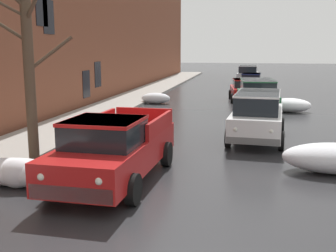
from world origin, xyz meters
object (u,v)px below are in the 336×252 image
Objects in this scene: suv_green_parked_kerbside_mid at (257,95)px; suv_silver_at_far_intersection at (248,74)px; pickup_truck_red_approaching_near_lane at (114,149)px; suv_white_parked_kerbside_close at (258,114)px; sedan_red_parked_far_down_block at (245,89)px; bare_tree_second_along_sidewalk at (29,67)px; sedan_darkblue_queued_behind_truck at (251,82)px.

suv_silver_at_far_intersection is (-0.50, 18.47, -0.00)m from suv_green_parked_kerbside_mid.
pickup_truck_red_approaching_near_lane is 6.89m from suv_white_parked_kerbside_close.
sedan_red_parked_far_down_block is at bearing 96.52° from suv_green_parked_kerbside_mid.
bare_tree_second_along_sidewalk is 13.29m from suv_green_parked_kerbside_mid.
sedan_red_parked_far_down_block is (-0.65, 5.70, -0.24)m from suv_green_parked_kerbside_mid.
suv_silver_at_far_intersection is at bearing 83.82° from pickup_truck_red_approaching_near_lane.
pickup_truck_red_approaching_near_lane is at bearing -122.91° from suv_white_parked_kerbside_close.
suv_green_parked_kerbside_mid reaches higher than sedan_red_parked_far_down_block.
sedan_red_parked_far_down_block is (3.19, 18.12, -0.13)m from pickup_truck_red_approaching_near_lane.
suv_green_parked_kerbside_mid reaches higher than sedan_darkblue_queued_behind_truck.
suv_green_parked_kerbside_mid is 1.07× the size of suv_silver_at_far_intersection.
pickup_truck_red_approaching_near_lane is at bearing -107.20° from suv_green_parked_kerbside_mid.
sedan_red_parked_far_down_block is (-0.55, 12.33, -0.24)m from suv_white_parked_kerbside_close.
suv_green_parked_kerbside_mid is 1.15× the size of sedan_red_parked_far_down_block.
suv_silver_at_far_intersection is (0.15, 12.78, 0.24)m from sedan_red_parked_far_down_block.
pickup_truck_red_approaching_near_lane is 13.01m from suv_green_parked_kerbside_mid.
bare_tree_second_along_sidewalk is 18.18m from sedan_red_parked_far_down_block.
suv_green_parked_kerbside_mid is (6.73, 11.30, -1.91)m from bare_tree_second_along_sidewalk.
bare_tree_second_along_sidewalk reaches higher than sedan_darkblue_queued_behind_truck.
suv_white_parked_kerbside_close and suv_silver_at_far_intersection have the same top height.
bare_tree_second_along_sidewalk is 8.33m from suv_white_parked_kerbside_close.
sedan_darkblue_queued_behind_truck is (-0.22, 12.40, -0.24)m from suv_green_parked_kerbside_mid.
suv_green_parked_kerbside_mid reaches higher than pickup_truck_red_approaching_near_lane.
suv_white_parked_kerbside_close is 1.15× the size of sedan_red_parked_far_down_block.
pickup_truck_red_approaching_near_lane is at bearing -96.18° from suv_silver_at_far_intersection.
suv_white_parked_kerbside_close is (3.75, 5.79, 0.11)m from pickup_truck_red_approaching_near_lane.
suv_silver_at_far_intersection reaches higher than pickup_truck_red_approaching_near_lane.
pickup_truck_red_approaching_near_lane is 1.15× the size of suv_green_parked_kerbside_mid.
suv_silver_at_far_intersection is at bearing 89.32° from sedan_red_parked_far_down_block.
suv_white_parked_kerbside_close and suv_green_parked_kerbside_mid have the same top height.
suv_green_parked_kerbside_mid is (0.10, 6.64, 0.00)m from suv_white_parked_kerbside_close.
bare_tree_second_along_sidewalk reaches higher than suv_silver_at_far_intersection.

